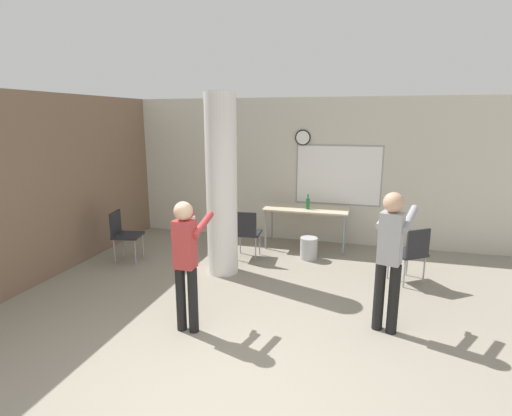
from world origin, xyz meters
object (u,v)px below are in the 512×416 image
object	(u,v)px
folding_table	(306,211)
chair_table_left	(247,231)
chair_by_left_wall	(124,232)
person_playing_side	(390,251)
chair_mid_room	(411,251)
bottle_on_table	(308,203)
person_playing_front	(186,256)

from	to	relation	value
folding_table	chair_table_left	xyz separation A→B (m)	(-0.90, -0.89, -0.20)
chair_by_left_wall	person_playing_side	world-z (taller)	person_playing_side
chair_mid_room	chair_table_left	world-z (taller)	same
person_playing_side	bottle_on_table	bearing A→B (deg)	115.93
chair_by_left_wall	person_playing_front	world-z (taller)	person_playing_front
chair_mid_room	person_playing_front	xyz separation A→B (m)	(-2.61, -2.11, 0.40)
chair_table_left	person_playing_front	xyz separation A→B (m)	(0.03, -2.48, 0.40)
chair_by_left_wall	person_playing_front	bearing A→B (deg)	-41.98
bottle_on_table	chair_mid_room	distance (m)	2.12
person_playing_side	chair_by_left_wall	bearing A→B (deg)	163.83
chair_mid_room	person_playing_side	xyz separation A→B (m)	(-0.39, -1.50, 0.46)
person_playing_front	person_playing_side	bearing A→B (deg)	15.25
person_playing_side	person_playing_front	xyz separation A→B (m)	(-2.22, -0.60, -0.06)
folding_table	chair_table_left	bearing A→B (deg)	-135.35
chair_table_left	bottle_on_table	bearing A→B (deg)	41.15
bottle_on_table	chair_table_left	size ratio (longest dim) A/B	0.32
person_playing_side	person_playing_front	size ratio (longest dim) A/B	1.07
chair_mid_room	chair_by_left_wall	size ratio (longest dim) A/B	1.00
chair_table_left	chair_by_left_wall	bearing A→B (deg)	-162.28
bottle_on_table	chair_by_left_wall	size ratio (longest dim) A/B	0.32
chair_by_left_wall	person_playing_side	bearing A→B (deg)	-16.17
bottle_on_table	chair_table_left	xyz separation A→B (m)	(-0.94, -0.82, -0.37)
chair_mid_room	person_playing_side	distance (m)	1.62
person_playing_side	folding_table	bearing A→B (deg)	115.92
folding_table	bottle_on_table	xyz separation A→B (m)	(0.03, -0.07, 0.17)
bottle_on_table	chair_by_left_wall	distance (m)	3.31
chair_mid_room	chair_by_left_wall	bearing A→B (deg)	-176.71
bottle_on_table	person_playing_front	distance (m)	3.42
chair_by_left_wall	person_playing_front	distance (m)	2.78
chair_mid_room	chair_table_left	distance (m)	2.67
chair_table_left	chair_by_left_wall	xyz separation A→B (m)	(-2.01, -0.64, 0.00)
folding_table	chair_by_left_wall	size ratio (longest dim) A/B	1.79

